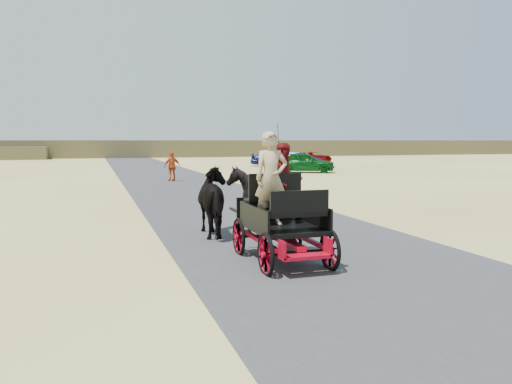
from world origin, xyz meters
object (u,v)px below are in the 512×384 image
object	(u,v)px
pedestrian	(172,166)
car_a	(304,162)
car_c	(274,159)
car_d	(313,157)
horse_left	(217,201)
car_b	(300,161)
horse_right	(260,200)
carriage	(281,243)

from	to	relation	value
pedestrian	car_a	size ratio (longest dim) A/B	0.39
car_a	car_c	bearing A→B (deg)	18.14
car_a	car_d	bearing A→B (deg)	-2.07
horse_left	car_a	world-z (taller)	horse_left
car_a	car_b	size ratio (longest dim) A/B	1.08
horse_right	car_b	distance (m)	29.71
carriage	horse_right	bearing A→B (deg)	79.61
horse_right	car_a	bearing A→B (deg)	-116.22
horse_right	pedestrian	bearing A→B (deg)	-91.11
horse_right	car_b	world-z (taller)	horse_right
carriage	horse_right	xyz separation A→B (m)	(0.55, 3.00, 0.49)
carriage	car_a	world-z (taller)	car_a
car_b	car_c	distance (m)	4.55
carriage	car_a	size ratio (longest dim) A/B	0.54
horse_left	car_c	distance (m)	34.01
pedestrian	car_c	xyz separation A→B (m)	(11.56, 14.48, -0.23)
car_b	car_c	size ratio (longest dim) A/B	0.93
car_a	car_d	size ratio (longest dim) A/B	1.03
carriage	car_b	world-z (taller)	car_b
carriage	car_b	bearing A→B (deg)	66.38
horse_right	car_a	size ratio (longest dim) A/B	0.38
pedestrian	car_d	xyz separation A→B (m)	(17.58, 18.97, -0.26)
pedestrian	car_b	bearing A→B (deg)	-155.98
horse_right	car_c	xyz separation A→B (m)	(11.89, 31.44, -0.21)
carriage	car_c	size ratio (longest dim) A/B	0.55
horse_left	pedestrian	distance (m)	17.02
pedestrian	car_d	bearing A→B (deg)	-148.05
car_b	car_c	world-z (taller)	car_b
car_b	car_c	bearing A→B (deg)	-4.93
horse_left	car_a	bearing A→B (deg)	-118.49
horse_right	car_a	world-z (taller)	horse_right
horse_right	car_b	bearing A→B (deg)	-114.97
carriage	car_a	bearing A→B (deg)	65.53
pedestrian	car_a	distance (m)	11.52
car_c	horse_left	bearing A→B (deg)	175.03
carriage	car_c	bearing A→B (deg)	70.14
horse_left	car_a	distance (m)	24.86
car_a	car_b	xyz separation A→B (m)	(1.78, 5.08, -0.08)
horse_left	horse_right	world-z (taller)	horse_right
car_c	car_d	xyz separation A→B (m)	(6.02, 4.49, -0.04)
carriage	horse_right	size ratio (longest dim) A/B	1.41
pedestrian	car_b	xyz separation A→B (m)	(12.21, 9.97, -0.19)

